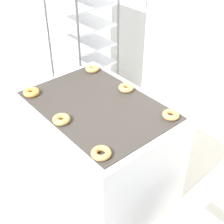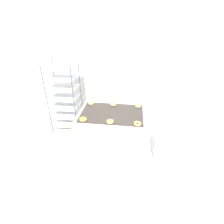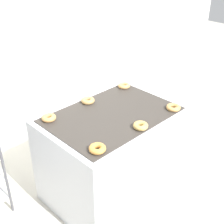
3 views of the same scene
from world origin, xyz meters
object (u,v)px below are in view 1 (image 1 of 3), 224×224
Objects in this scene: donut_near_left at (31,92)px; donut_far_right at (171,115)px; baking_rack_cart at (83,42)px; donut_near_right at (101,153)px; fryer_machine at (98,148)px; donut_near_center at (61,119)px; donut_far_center at (126,88)px; donut_far_left at (92,69)px.

donut_near_left is 1.04× the size of donut_far_right.
baking_rack_cart is 12.57× the size of donut_near_right.
fryer_machine is at bearing -31.60° from baking_rack_cart.
fryer_machine is 9.73× the size of donut_near_center.
donut_far_center reaches higher than fryer_machine.
donut_far_right is at bearing -0.94° from donut_far_center.
donut_far_left is 0.92m from donut_far_right.
donut_near_right is 0.79m from donut_far_center.
donut_near_right is at bearing -1.05° from donut_near_left.
donut_near_right is at bearing -34.69° from donut_far_left.
donut_far_center is at bearing 54.73° from donut_near_left.
donut_near_left reaches higher than donut_far_center.
fryer_machine is 1.41m from baking_rack_cart.
baking_rack_cart reaches higher than fryer_machine.
donut_near_center is 1.01× the size of donut_far_right.
fryer_machine is at bearing -33.74° from donut_far_left.
donut_far_left is at bearing 146.26° from fryer_machine.
baking_rack_cart is 1.68m from donut_far_right.
baking_rack_cart is (-1.16, 0.71, 0.38)m from fryer_machine.
donut_near_left is 1.01× the size of donut_far_center.
donut_near_center is 0.78m from donut_far_left.
donut_far_center is at bearing 91.74° from donut_near_center.
fryer_machine is 0.56m from donut_far_center.
donut_far_center is (-0.01, 0.31, 0.47)m from fryer_machine.
donut_far_center is at bearing -19.30° from baking_rack_cart.
donut_far_left is at bearing 145.31° from donut_near_right.
donut_near_center reaches higher than donut_near_right.
fryer_machine is 9.47× the size of donut_near_left.
baking_rack_cart is 1.22m from donut_far_center.
donut_near_left is 1.03× the size of donut_near_center.
donut_far_right is (0.47, 0.30, 0.47)m from fryer_machine.
baking_rack_cart is 1.57m from donut_near_center.
donut_far_right reaches higher than fryer_machine.
donut_near_center is (0.46, -0.02, -0.00)m from donut_near_left.
donut_near_center is (1.17, -1.04, 0.09)m from baking_rack_cart.
donut_far_left is 0.97× the size of donut_far_center.
fryer_machine is 0.72m from donut_far_left.
baking_rack_cart is 12.99× the size of donut_near_center.
donut_near_right is at bearing -91.34° from donut_far_right.
donut_near_left is 0.46m from donut_near_center.
fryer_machine is at bearing 91.34° from donut_near_center.
donut_near_center reaches higher than donut_far_right.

